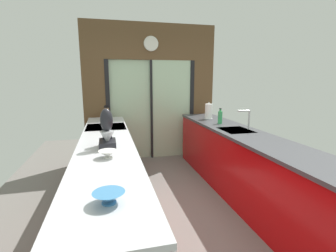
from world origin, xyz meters
The scene contains 12 objects.
ground_plane centered at (0.00, 0.60, -0.01)m, with size 5.04×7.60×0.02m, color slate.
back_wall_unit centered at (0.00, 2.40, 1.52)m, with size 2.64×0.12×2.70m.
left_counter_run centered at (-0.91, 0.13, 0.47)m, with size 0.62×3.80×0.92m.
right_counter_run centered at (0.91, 0.30, 0.46)m, with size 0.62×3.80×0.92m.
sink_faucet centered at (1.06, 0.55, 1.11)m, with size 0.19×0.02×0.28m.
oven_range centered at (-0.91, 1.25, 0.46)m, with size 0.60×0.60×0.92m.
mixing_bowl_near centered at (-0.89, -1.16, 0.96)m, with size 0.19×0.19×0.07m.
mixing_bowl_far centered at (-0.89, -0.29, 0.96)m, with size 0.17×0.17×0.07m.
knife_block centered at (-0.89, 1.87, 1.03)m, with size 0.09×0.14×0.29m.
stand_mixer centered at (-0.89, 0.05, 1.08)m, with size 0.17×0.27×0.42m.
soap_bottle centered at (0.89, 1.07, 1.03)m, with size 0.07×0.07×0.25m.
paper_towel_roll centered at (0.89, 1.54, 1.06)m, with size 0.15×0.15×0.30m.
Camera 1 is at (-0.87, -2.54, 1.64)m, focal length 26.25 mm.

